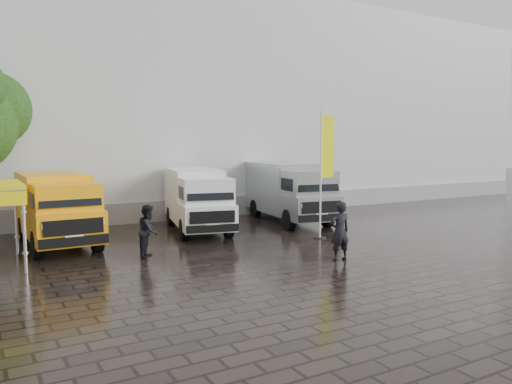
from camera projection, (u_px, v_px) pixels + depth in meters
ground at (310, 243)px, 18.99m from camera, size 120.00×120.00×0.00m
exhibition_hall at (193, 110)px, 33.20m from camera, size 44.00×16.00×12.00m
hall_plinth at (253, 204)px, 26.79m from camera, size 44.00×0.15×1.00m
van_yellow at (57, 210)px, 18.33m from camera, size 2.35×5.78×2.64m
van_white at (197, 201)px, 21.48m from camera, size 3.31×6.39×2.64m
van_silver at (289, 193)px, 23.97m from camera, size 3.11×6.75×2.81m
flagpole at (325, 167)px, 19.78m from camera, size 0.88×0.50×5.06m
wheelie_bin at (292, 203)px, 27.31m from camera, size 0.68×0.68×1.06m
person_front at (340, 231)px, 16.08m from camera, size 0.75×0.54×1.92m
person_tent at (148, 231)px, 16.62m from camera, size 1.01×1.07×1.75m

